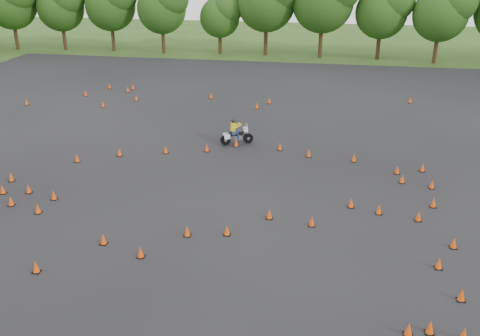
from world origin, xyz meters
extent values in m
plane|color=#2D5119|center=(0.00, 0.00, 0.00)|extent=(140.00, 140.00, 0.00)
plane|color=black|center=(0.00, 6.00, 0.01)|extent=(62.00, 62.00, 0.00)
cone|color=#E34709|center=(-14.91, 22.83, 0.23)|extent=(0.26, 0.26, 0.45)
cone|color=#E34709|center=(-12.89, 21.92, 0.23)|extent=(0.26, 0.26, 0.45)
cone|color=#E34709|center=(-12.14, 2.98, 0.23)|extent=(0.26, 0.26, 0.45)
cone|color=#E34709|center=(-12.79, 22.93, 0.23)|extent=(0.26, 0.26, 0.45)
cone|color=#E34709|center=(-4.69, -2.32, 0.23)|extent=(0.26, 0.26, 0.45)
cone|color=#E34709|center=(3.21, 9.26, 0.23)|extent=(0.26, 0.26, 0.45)
cone|color=#E34709|center=(8.26, 6.31, 0.23)|extent=(0.26, 0.26, 0.45)
cone|color=#E34709|center=(5.83, 8.94, 0.23)|extent=(0.26, 0.26, 0.45)
cone|color=#E34709|center=(-1.27, 18.86, 0.23)|extent=(0.26, 0.26, 0.45)
cone|color=#E34709|center=(6.83, 2.46, 0.23)|extent=(0.26, 0.26, 0.45)
cone|color=#E34709|center=(-8.83, -0.20, 0.23)|extent=(0.26, 0.26, 0.45)
cone|color=#E34709|center=(-5.31, 8.37, 0.23)|extent=(0.26, 0.26, 0.45)
cone|color=#E34709|center=(9.25, -3.81, 0.23)|extent=(0.26, 0.26, 0.45)
cone|color=#E34709|center=(8.81, -1.83, 0.23)|extent=(0.26, 0.26, 0.45)
cone|color=#E34709|center=(7.21, -6.02, 0.23)|extent=(0.26, 0.26, 0.45)
cone|color=#E34709|center=(-0.52, 20.43, 0.23)|extent=(0.26, 0.26, 0.45)
cone|color=#E34709|center=(-10.45, 1.77, 0.23)|extent=(0.26, 0.26, 0.45)
cone|color=#E34709|center=(10.53, 22.54, 0.23)|extent=(0.26, 0.26, 0.45)
cone|color=#E34709|center=(-9.93, 6.13, 0.23)|extent=(0.26, 0.26, 0.45)
cone|color=#E34709|center=(7.90, -5.79, 0.23)|extent=(0.26, 0.26, 0.45)
cone|color=#E34709|center=(1.40, 10.09, 0.23)|extent=(0.26, 0.26, 0.45)
cone|color=#E34709|center=(-11.69, 1.48, 0.23)|extent=(0.26, 0.26, 0.45)
cone|color=#E34709|center=(9.53, 8.10, 0.23)|extent=(0.26, 0.26, 0.45)
cone|color=#E34709|center=(-1.34, 10.28, 0.23)|extent=(0.26, 0.26, 0.45)
cone|color=#E34709|center=(-13.08, 17.15, 0.23)|extent=(0.26, 0.26, 0.45)
cone|color=#E34709|center=(9.43, 3.63, 0.23)|extent=(0.26, 0.26, 0.45)
cone|color=#E34709|center=(5.56, 2.93, 0.23)|extent=(0.26, 0.26, 0.45)
cone|color=#E34709|center=(-19.28, 16.76, 0.23)|extent=(0.26, 0.26, 0.45)
cone|color=#E34709|center=(8.55, 2.07, 0.23)|extent=(0.26, 0.26, 0.45)
cone|color=#E34709|center=(1.87, 1.11, 0.23)|extent=(0.26, 0.26, 0.45)
cone|color=#E34709|center=(-10.52, 0.31, 0.23)|extent=(0.26, 0.26, 0.45)
cone|color=#E34709|center=(-5.40, 21.07, 0.23)|extent=(0.26, 0.26, 0.45)
cone|color=#E34709|center=(9.67, -0.13, 0.23)|extent=(0.26, 0.26, 0.45)
cone|color=#E34709|center=(-1.42, -1.06, 0.23)|extent=(0.26, 0.26, 0.45)
cone|color=#E34709|center=(-11.21, 19.41, 0.23)|extent=(0.26, 0.26, 0.45)
cone|color=#E34709|center=(8.90, -5.96, 0.23)|extent=(0.26, 0.26, 0.45)
cone|color=#E34709|center=(-2.94, 9.10, 0.23)|extent=(0.26, 0.26, 0.45)
cone|color=#E34709|center=(0.25, -0.69, 0.23)|extent=(0.26, 0.26, 0.45)
cone|color=#E34709|center=(8.12, 7.51, 0.23)|extent=(0.26, 0.26, 0.45)
cone|color=#E34709|center=(9.70, 5.86, 0.23)|extent=(0.26, 0.26, 0.45)
cone|color=#E34709|center=(-8.82, 1.29, 0.23)|extent=(0.26, 0.26, 0.45)
cone|color=#E34709|center=(-6.37, -4.74, 0.23)|extent=(0.26, 0.26, 0.45)
cone|color=#E34709|center=(-2.81, -3.03, 0.23)|extent=(0.26, 0.26, 0.45)
cone|color=#E34709|center=(3.82, 0.76, 0.23)|extent=(0.26, 0.26, 0.45)
cone|color=#E34709|center=(-7.87, 7.47, 0.23)|extent=(0.26, 0.26, 0.45)
cone|color=#E34709|center=(-15.89, 20.12, 0.23)|extent=(0.26, 0.26, 0.45)
camera|label=1|loc=(4.28, -20.48, 11.50)|focal=40.00mm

